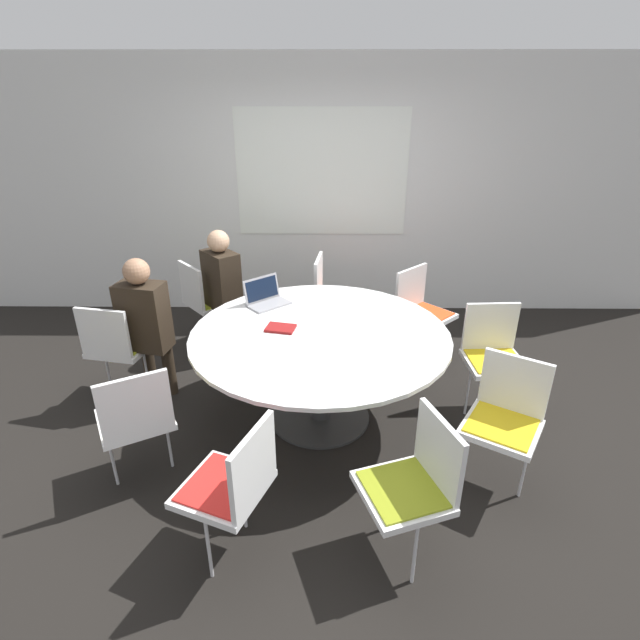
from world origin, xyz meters
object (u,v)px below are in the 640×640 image
chair_1 (116,343)px  person_1 (146,319)px  chair_4 (415,479)px  chair_6 (493,351)px  spiral_notebook (281,328)px  chair_7 (421,307)px  chair_0 (205,297)px  person_0 (224,283)px  chair_2 (135,416)px  chair_5 (506,413)px  laptop (266,297)px  chair_3 (233,481)px  chair_8 (331,292)px

chair_1 → person_1: (0.25, 0.04, 0.19)m
chair_1 → chair_4: size_ratio=1.00×
chair_6 → spiral_notebook: size_ratio=3.72×
chair_6 → chair_7: (-0.42, 0.84, 0.00)m
chair_4 → chair_6: size_ratio=1.00×
chair_6 → person_1: person_1 is taller
chair_0 → person_0: 0.32m
chair_4 → person_1: 2.44m
chair_7 → spiral_notebook: (-1.22, -0.94, 0.24)m
chair_2 → person_0: size_ratio=0.72×
chair_4 → chair_6: bearing=-50.2°
chair_5 → chair_2: bearing=33.7°
chair_6 → laptop: 1.85m
chair_4 → chair_5: bearing=-68.0°
chair_4 → chair_7: size_ratio=1.00×
chair_3 → person_1: (-0.94, 1.56, 0.19)m
chair_6 → person_0: 2.44m
chair_4 → person_0: size_ratio=0.72×
chair_5 → chair_7: 1.67m
chair_4 → chair_8: same height
chair_8 → spiral_notebook: chair_8 is taller
chair_8 → laptop: size_ratio=2.23×
person_1 → chair_4: bearing=-28.1°
chair_0 → laptop: bearing=4.0°
chair_7 → person_0: (-1.83, 0.09, 0.19)m
chair_8 → laptop: (-0.55, -0.82, 0.28)m
chair_4 → chair_6: 1.62m
chair_3 → chair_5: 1.72m
chair_6 → person_1: bearing=-6.1°
chair_5 → chair_6: same height
chair_6 → chair_7: same height
chair_2 → spiral_notebook: 1.17m
chair_6 → chair_7: size_ratio=1.00×
person_0 → laptop: size_ratio=3.11×
chair_7 → chair_1: bearing=-27.8°
person_0 → person_1: size_ratio=1.00×
chair_0 → chair_4: size_ratio=1.00×
chair_0 → laptop: size_ratio=2.23×
chair_4 → chair_7: same height
chair_2 → chair_3: size_ratio=1.00×
chair_1 → laptop: (1.18, 0.28, 0.28)m
chair_0 → person_1: 0.97m
chair_6 → spiral_notebook: 1.65m
chair_5 → chair_8: size_ratio=1.00×
laptop → person_0: bearing=88.7°
chair_7 → person_1: 2.41m
chair_7 → laptop: 1.48m
chair_8 → person_0: person_0 is taller
chair_1 → chair_3: same height
chair_3 → chair_6: (1.78, 1.42, 0.00)m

